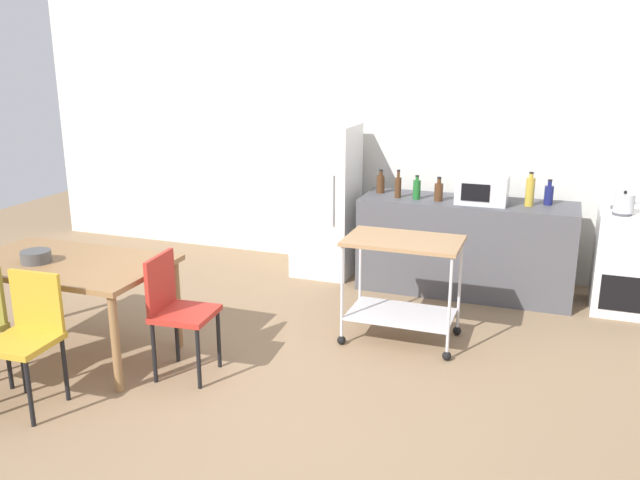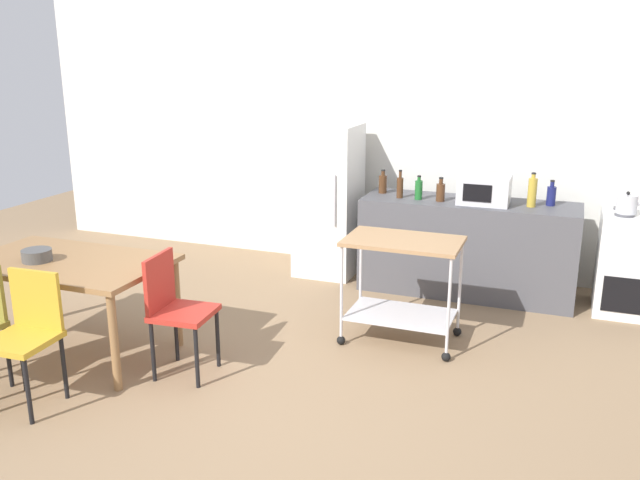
{
  "view_description": "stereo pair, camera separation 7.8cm",
  "coord_description": "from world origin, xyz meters",
  "px_view_note": "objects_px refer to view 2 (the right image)",
  "views": [
    {
      "loc": [
        1.68,
        -3.65,
        2.28
      ],
      "look_at": [
        -0.07,
        1.2,
        0.8
      ],
      "focal_mm": 37.59,
      "sensor_mm": 36.0,
      "label": 1
    },
    {
      "loc": [
        1.76,
        -3.62,
        2.28
      ],
      "look_at": [
        -0.07,
        1.2,
        0.8
      ],
      "focal_mm": 37.59,
      "sensor_mm": 36.0,
      "label": 2
    }
  ],
  "objects_px": {
    "chair_mustard": "(27,330)",
    "kettle": "(627,204)",
    "bottle_hot_sauce": "(441,192)",
    "microwave": "(484,190)",
    "bottle_sparkling_water": "(532,192)",
    "stove_oven": "(633,263)",
    "bottle_soda": "(551,195)",
    "chair_red": "(175,306)",
    "bottle_sesame_oil": "(400,187)",
    "fruit_bowl": "(37,255)",
    "refrigerator": "(328,200)",
    "bottle_soy_sauce": "(383,184)",
    "dining_table": "(68,270)",
    "kitchen_cart": "(402,273)",
    "bottle_olive_oil": "(419,189)"
  },
  "relations": [
    {
      "from": "dining_table",
      "to": "bottle_hot_sauce",
      "type": "height_order",
      "value": "bottle_hot_sauce"
    },
    {
      "from": "kitchen_cart",
      "to": "bottle_sesame_oil",
      "type": "height_order",
      "value": "bottle_sesame_oil"
    },
    {
      "from": "microwave",
      "to": "fruit_bowl",
      "type": "bearing_deg",
      "value": -139.93
    },
    {
      "from": "bottle_sesame_oil",
      "to": "fruit_bowl",
      "type": "relative_size",
      "value": 1.23
    },
    {
      "from": "fruit_bowl",
      "to": "chair_mustard",
      "type": "bearing_deg",
      "value": -53.77
    },
    {
      "from": "refrigerator",
      "to": "bottle_soy_sauce",
      "type": "bearing_deg",
      "value": -2.07
    },
    {
      "from": "kettle",
      "to": "bottle_soy_sauce",
      "type": "bearing_deg",
      "value": 175.87
    },
    {
      "from": "refrigerator",
      "to": "kettle",
      "type": "distance_m",
      "value": 2.8
    },
    {
      "from": "bottle_sparkling_water",
      "to": "bottle_soda",
      "type": "distance_m",
      "value": 0.2
    },
    {
      "from": "bottle_soda",
      "to": "fruit_bowl",
      "type": "height_order",
      "value": "bottle_soda"
    },
    {
      "from": "dining_table",
      "to": "microwave",
      "type": "xyz_separation_m",
      "value": [
        2.75,
        2.37,
        0.36
      ]
    },
    {
      "from": "bottle_hot_sauce",
      "to": "microwave",
      "type": "height_order",
      "value": "microwave"
    },
    {
      "from": "chair_red",
      "to": "bottle_sesame_oil",
      "type": "bearing_deg",
      "value": -27.81
    },
    {
      "from": "chair_mustard",
      "to": "bottle_sesame_oil",
      "type": "relative_size",
      "value": 3.31
    },
    {
      "from": "chair_mustard",
      "to": "bottle_soda",
      "type": "relative_size",
      "value": 3.81
    },
    {
      "from": "dining_table",
      "to": "kitchen_cart",
      "type": "relative_size",
      "value": 1.65
    },
    {
      "from": "kitchen_cart",
      "to": "microwave",
      "type": "relative_size",
      "value": 1.98
    },
    {
      "from": "bottle_olive_oil",
      "to": "chair_red",
      "type": "bearing_deg",
      "value": -117.15
    },
    {
      "from": "bottle_sparkling_water",
      "to": "fruit_bowl",
      "type": "relative_size",
      "value": 1.43
    },
    {
      "from": "bottle_hot_sauce",
      "to": "refrigerator",
      "type": "bearing_deg",
      "value": 170.97
    },
    {
      "from": "bottle_soy_sauce",
      "to": "bottle_sesame_oil",
      "type": "bearing_deg",
      "value": -36.42
    },
    {
      "from": "dining_table",
      "to": "bottle_soy_sauce",
      "type": "bearing_deg",
      "value": 54.98
    },
    {
      "from": "bottle_sesame_oil",
      "to": "bottle_hot_sauce",
      "type": "relative_size",
      "value": 1.19
    },
    {
      "from": "dining_table",
      "to": "fruit_bowl",
      "type": "height_order",
      "value": "fruit_bowl"
    },
    {
      "from": "chair_mustard",
      "to": "kettle",
      "type": "height_order",
      "value": "kettle"
    },
    {
      "from": "dining_table",
      "to": "bottle_sparkling_water",
      "type": "bearing_deg",
      "value": 37.09
    },
    {
      "from": "stove_oven",
      "to": "kettle",
      "type": "xyz_separation_m",
      "value": [
        -0.12,
        -0.1,
        0.55
      ]
    },
    {
      "from": "refrigerator",
      "to": "kettle",
      "type": "bearing_deg",
      "value": -3.7
    },
    {
      "from": "fruit_bowl",
      "to": "kettle",
      "type": "height_order",
      "value": "kettle"
    },
    {
      "from": "microwave",
      "to": "chair_red",
      "type": "bearing_deg",
      "value": -127.18
    },
    {
      "from": "bottle_sesame_oil",
      "to": "bottle_soda",
      "type": "bearing_deg",
      "value": 6.95
    },
    {
      "from": "refrigerator",
      "to": "bottle_soda",
      "type": "bearing_deg",
      "value": -0.31
    },
    {
      "from": "chair_red",
      "to": "stove_oven",
      "type": "relative_size",
      "value": 0.97
    },
    {
      "from": "microwave",
      "to": "bottle_soda",
      "type": "relative_size",
      "value": 1.97
    },
    {
      "from": "kitchen_cart",
      "to": "bottle_hot_sauce",
      "type": "distance_m",
      "value": 1.3
    },
    {
      "from": "refrigerator",
      "to": "kitchen_cart",
      "type": "distance_m",
      "value": 1.83
    },
    {
      "from": "chair_red",
      "to": "bottle_sesame_oil",
      "type": "height_order",
      "value": "bottle_sesame_oil"
    },
    {
      "from": "stove_oven",
      "to": "kettle",
      "type": "bearing_deg",
      "value": -140.33
    },
    {
      "from": "chair_mustard",
      "to": "bottle_soda",
      "type": "xyz_separation_m",
      "value": [
        3.06,
        3.23,
        0.48
      ]
    },
    {
      "from": "bottle_sparkling_water",
      "to": "kettle",
      "type": "height_order",
      "value": "bottle_sparkling_water"
    },
    {
      "from": "stove_oven",
      "to": "bottle_olive_oil",
      "type": "relative_size",
      "value": 4.04
    },
    {
      "from": "bottle_soy_sauce",
      "to": "bottle_hot_sauce",
      "type": "xyz_separation_m",
      "value": [
        0.61,
        -0.17,
        -0.0
      ]
    },
    {
      "from": "stove_oven",
      "to": "kitchen_cart",
      "type": "distance_m",
      "value": 2.21
    },
    {
      "from": "kettle",
      "to": "chair_mustard",
      "type": "bearing_deg",
      "value": -140.26
    },
    {
      "from": "stove_oven",
      "to": "refrigerator",
      "type": "bearing_deg",
      "value": 178.4
    },
    {
      "from": "chair_red",
      "to": "bottle_sparkling_water",
      "type": "distance_m",
      "value": 3.32
    },
    {
      "from": "refrigerator",
      "to": "microwave",
      "type": "relative_size",
      "value": 3.37
    },
    {
      "from": "chair_mustard",
      "to": "microwave",
      "type": "height_order",
      "value": "microwave"
    },
    {
      "from": "kitchen_cart",
      "to": "bottle_soy_sauce",
      "type": "xyz_separation_m",
      "value": [
        -0.56,
        1.39,
        0.42
      ]
    },
    {
      "from": "kettle",
      "to": "kitchen_cart",
      "type": "bearing_deg",
      "value": -143.07
    }
  ]
}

